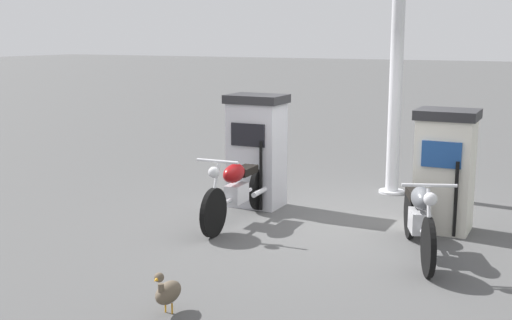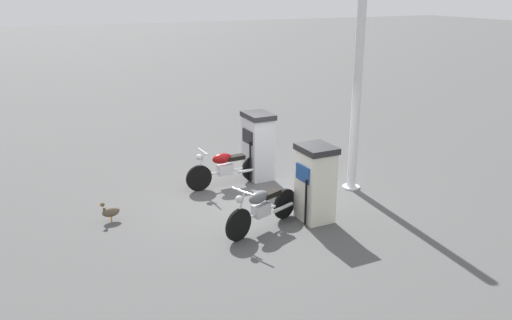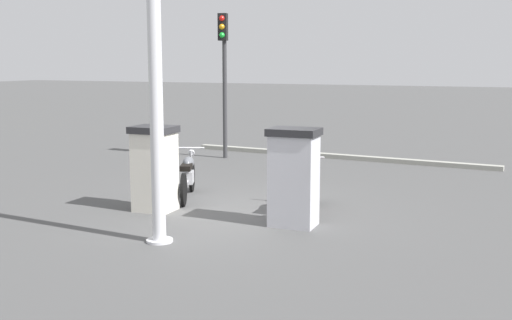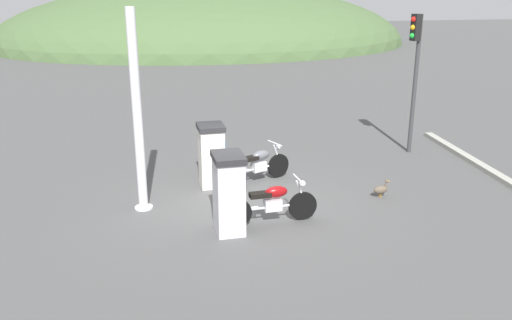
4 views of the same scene
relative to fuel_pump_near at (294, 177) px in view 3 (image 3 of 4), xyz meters
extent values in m
plane|color=#4C4C4C|center=(0.47, 1.33, -0.82)|extent=(120.00, 120.00, 0.00)
cube|color=silver|center=(0.00, 0.00, -0.07)|extent=(0.55, 0.74, 1.50)
cube|color=black|center=(0.28, 0.01, 0.26)|extent=(0.04, 0.51, 0.32)
cube|color=#262628|center=(0.00, 0.00, 0.74)|extent=(0.61, 0.82, 0.12)
cylinder|color=black|center=(0.31, 0.23, -0.30)|extent=(0.05, 0.05, 0.97)
cube|color=silver|center=(0.00, 2.66, -0.11)|extent=(0.58, 0.69, 1.42)
cube|color=#1E478C|center=(0.30, 2.66, 0.20)|extent=(0.04, 0.47, 0.32)
cube|color=#262628|center=(0.00, 2.66, 0.66)|extent=(0.64, 0.76, 0.12)
cylinder|color=black|center=(0.33, 2.87, -0.32)|extent=(0.05, 0.05, 0.92)
cylinder|color=black|center=(1.59, 0.23, -0.51)|extent=(0.62, 0.10, 0.61)
cylinder|color=black|center=(0.18, 0.14, -0.51)|extent=(0.62, 0.10, 0.61)
cube|color=silver|center=(0.94, 0.19, -0.41)|extent=(0.37, 0.22, 0.24)
cylinder|color=silver|center=(0.89, 0.18, -0.46)|extent=(1.06, 0.12, 0.05)
ellipsoid|color=maroon|center=(1.01, 0.19, -0.13)|extent=(0.49, 0.25, 0.24)
cube|color=black|center=(0.67, 0.17, -0.16)|extent=(0.45, 0.23, 0.10)
cylinder|color=silver|center=(1.55, 0.23, -0.21)|extent=(0.26, 0.06, 0.57)
cylinder|color=silver|center=(1.47, 0.22, 0.11)|extent=(0.07, 0.56, 0.04)
sphere|color=silver|center=(1.57, 0.23, -0.01)|extent=(0.15, 0.15, 0.14)
cylinder|color=silver|center=(0.37, 0.27, -0.49)|extent=(0.55, 0.10, 0.07)
cylinder|color=black|center=(1.73, 2.87, -0.51)|extent=(0.60, 0.29, 0.62)
cylinder|color=black|center=(0.51, 2.37, -0.51)|extent=(0.60, 0.29, 0.62)
cube|color=silver|center=(1.17, 2.64, -0.41)|extent=(0.41, 0.32, 0.24)
cylinder|color=silver|center=(1.12, 2.62, -0.46)|extent=(0.93, 0.42, 0.05)
ellipsoid|color=#595B60|center=(1.24, 2.66, -0.13)|extent=(0.53, 0.39, 0.24)
cube|color=black|center=(0.92, 2.53, -0.16)|extent=(0.48, 0.35, 0.10)
cylinder|color=silver|center=(1.70, 2.86, -0.21)|extent=(0.26, 0.14, 0.57)
cylinder|color=silver|center=(1.62, 2.82, 0.11)|extent=(0.25, 0.53, 0.04)
sphere|color=silver|center=(1.72, 2.86, -0.01)|extent=(0.18, 0.18, 0.14)
cylinder|color=silver|center=(0.65, 2.55, -0.49)|extent=(0.54, 0.27, 0.07)
ellipsoid|color=brown|center=(3.71, 1.04, -0.63)|extent=(0.36, 0.20, 0.19)
cylinder|color=brown|center=(3.84, 1.05, -0.57)|extent=(0.06, 0.06, 0.13)
sphere|color=brown|center=(3.86, 1.05, -0.43)|extent=(0.09, 0.09, 0.09)
cone|color=orange|center=(3.92, 1.05, -0.44)|extent=(0.06, 0.04, 0.04)
cone|color=brown|center=(3.56, 1.02, -0.60)|extent=(0.07, 0.07, 0.07)
cylinder|color=orange|center=(3.71, 1.07, -0.77)|extent=(0.02, 0.02, 0.10)
cylinder|color=orange|center=(3.72, 1.00, -0.77)|extent=(0.02, 0.02, 0.10)
cylinder|color=#38383A|center=(6.07, 4.22, 1.16)|extent=(0.14, 0.14, 3.95)
cube|color=black|center=(5.93, 4.19, 2.77)|extent=(0.24, 0.27, 0.72)
sphere|color=red|center=(5.83, 4.17, 2.99)|extent=(0.17, 0.17, 0.15)
sphere|color=orange|center=(5.83, 4.17, 2.77)|extent=(0.17, 0.17, 0.15)
sphere|color=green|center=(5.83, 4.17, 2.55)|extent=(0.17, 0.17, 0.15)
cylinder|color=silver|center=(-1.67, 1.53, 1.33)|extent=(0.20, 0.20, 4.30)
cylinder|color=silver|center=(-1.67, 1.53, -0.80)|extent=(0.40, 0.40, 0.04)
cube|color=#9E9E93|center=(7.20, 1.33, -0.76)|extent=(0.86, 8.75, 0.12)
camera|label=1|loc=(8.24, 4.25, 1.61)|focal=46.06mm
camera|label=2|loc=(5.08, 10.86, 3.61)|focal=36.58mm
camera|label=3|loc=(-9.34, -3.35, 1.86)|focal=43.40mm
camera|label=4|loc=(-1.51, -9.70, 3.88)|focal=37.63mm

